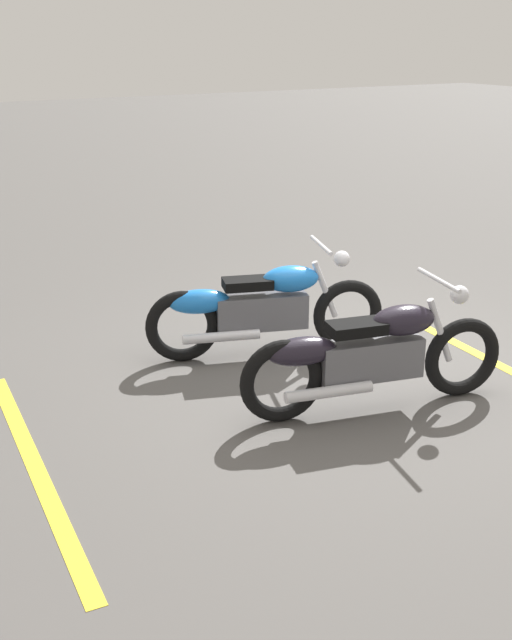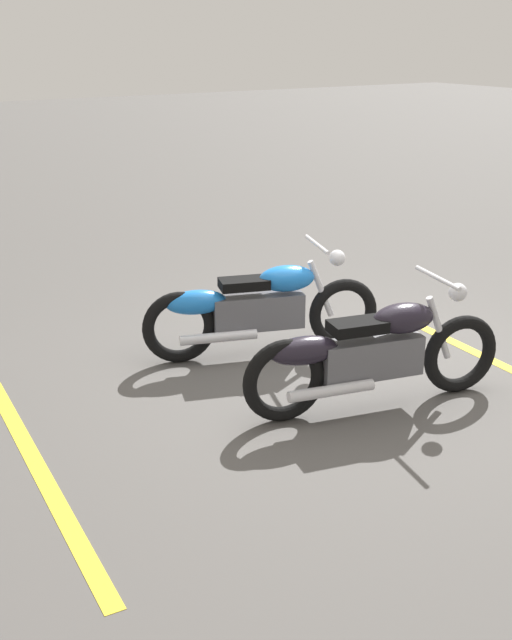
# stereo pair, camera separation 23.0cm
# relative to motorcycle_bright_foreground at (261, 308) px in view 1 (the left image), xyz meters

# --- Properties ---
(ground_plane) EXTENTS (60.00, 60.00, 0.00)m
(ground_plane) POSITION_rel_motorcycle_bright_foreground_xyz_m (-0.63, 0.71, -0.46)
(ground_plane) COLOR #514F4C
(motorcycle_bright_foreground) EXTENTS (2.16, 0.85, 1.04)m
(motorcycle_bright_foreground) POSITION_rel_motorcycle_bright_foreground_xyz_m (0.00, 0.00, 0.00)
(motorcycle_bright_foreground) COLOR black
(motorcycle_bright_foreground) RESTS_ON ground
(motorcycle_dark_foreground) EXTENTS (2.20, 0.72, 1.04)m
(motorcycle_dark_foreground) POSITION_rel_motorcycle_bright_foreground_xyz_m (-0.18, 1.39, 0.00)
(motorcycle_dark_foreground) COLOR black
(motorcycle_dark_foreground) RESTS_ON ground
(parking_stripe_mid) EXTENTS (0.33, 3.20, 0.01)m
(parking_stripe_mid) POSITION_rel_motorcycle_bright_foreground_xyz_m (2.37, 0.96, -0.46)
(parking_stripe_mid) COLOR yellow
(parking_stripe_mid) RESTS_ON ground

